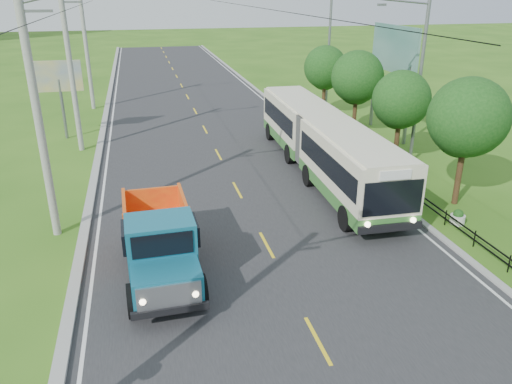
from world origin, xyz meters
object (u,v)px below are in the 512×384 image
object	(u,v)px
pole_far	(87,47)
billboard_right	(394,56)
planter_near	(458,218)
planter_mid	(376,160)
streetlight_mid	(417,79)
streetlight_far	(327,50)
tree_third	(467,121)
billboard_left	(59,81)
tree_fifth	(357,80)
pole_mid	(71,68)
planter_far	(327,126)
pole_near	(38,114)
tree_back	(325,69)
dump_truck	(159,239)
tree_fourth	(401,102)
bus	(322,140)

from	to	relation	value
pole_far	billboard_right	bearing A→B (deg)	-32.30
planter_near	planter_mid	xyz separation A→B (m)	(0.00, 8.00, 0.00)
streetlight_mid	streetlight_far	xyz separation A→B (m)	(0.00, 14.00, 0.00)
tree_third	billboard_left	size ratio (longest dim) A/B	1.15
tree_third	billboard_right	xyz separation A→B (m)	(2.44, 11.86, 1.36)
streetlight_mid	planter_near	distance (m)	9.46
tree_third	planter_mid	world-z (taller)	tree_third
billboard_right	tree_fifth	bearing A→B (deg)	176.70
streetlight_far	planter_mid	distance (m)	14.88
pole_mid	pole_far	bearing A→B (deg)	90.00
planter_near	planter_far	world-z (taller)	same
pole_near	tree_third	size ratio (longest dim) A/B	1.67
pole_near	tree_back	xyz separation A→B (m)	(18.12, 17.14, -1.44)
planter_near	planter_far	size ratio (longest dim) A/B	1.00
dump_truck	planter_near	bearing A→B (deg)	4.24
tree_fourth	dump_truck	bearing A→B (deg)	-146.00
billboard_left	billboard_right	size ratio (longest dim) A/B	0.71
pole_near	tree_back	bearing A→B (deg)	43.41
pole_near	planter_far	xyz separation A→B (m)	(16.86, 13.00, -4.81)
tree_back	dump_truck	world-z (taller)	tree_back
streetlight_far	planter_near	size ratio (longest dim) A/B	13.54
pole_near	billboard_right	xyz separation A→B (m)	(20.56, 11.00, 0.25)
bus	streetlight_far	bearing A→B (deg)	70.33
billboard_left	tree_back	bearing A→B (deg)	6.31
pole_mid	streetlight_mid	size ratio (longest dim) A/B	1.10
tree_back	pole_far	bearing A→B (deg)	159.26
tree_back	planter_mid	world-z (taller)	tree_back
planter_far	pole_far	bearing A→B (deg)	146.88
pole_far	tree_fifth	xyz separation A→B (m)	(18.12, -12.86, -1.24)
planter_mid	pole_far	bearing A→B (deg)	131.59
pole_near	billboard_left	world-z (taller)	pole_near
pole_near	pole_mid	xyz separation A→B (m)	(0.00, 12.00, 0.00)
streetlight_far	planter_mid	size ratio (longest dim) A/B	13.54
tree_fourth	bus	xyz separation A→B (m)	(-4.87, -0.81, -1.64)
tree_fifth	planter_far	distance (m)	4.21
streetlight_mid	tree_back	bearing A→B (deg)	93.70
tree_back	dump_truck	bearing A→B (deg)	-123.21
tree_third	planter_far	size ratio (longest dim) A/B	8.96
billboard_left	bus	world-z (taller)	billboard_left
tree_fourth	planter_mid	size ratio (longest dim) A/B	8.06
billboard_left	planter_mid	bearing A→B (deg)	-28.92
billboard_left	tree_third	bearing A→B (deg)	-39.33
pole_far	tree_fifth	distance (m)	22.25
dump_truck	streetlight_mid	bearing A→B (deg)	30.42
tree_fifth	streetlight_mid	distance (m)	6.28
planter_mid	billboard_right	distance (m)	8.68
streetlight_mid	billboard_left	distance (m)	22.51
planter_near	tree_fourth	bearing A→B (deg)	81.23
pole_mid	streetlight_mid	distance (m)	20.16
tree_fifth	tree_back	distance (m)	6.00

